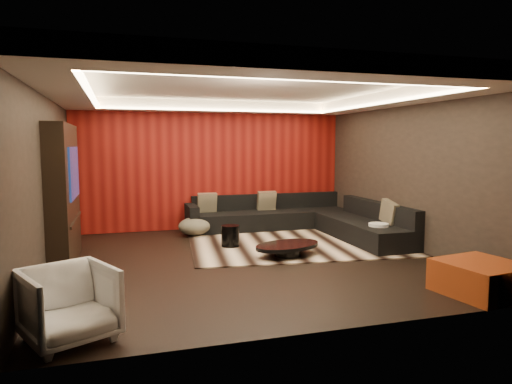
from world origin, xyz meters
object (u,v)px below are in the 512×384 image
object	(u,v)px
drum_stool	(230,236)
white_side_table	(378,236)
armchair	(69,304)
sectional_sofa	(303,221)
orange_ottoman	(481,278)
coffee_table	(288,250)

from	to	relation	value
drum_stool	white_side_table	bearing A→B (deg)	-17.55
armchair	sectional_sofa	distance (m)	6.08
drum_stool	orange_ottoman	size ratio (longest dim) A/B	0.42
sectional_sofa	armchair	bearing A→B (deg)	-134.13
coffee_table	drum_stool	size ratio (longest dim) A/B	3.11
orange_ottoman	armchair	xyz separation A→B (m)	(-4.84, 0.00, 0.16)
white_side_table	sectional_sofa	bearing A→B (deg)	114.04
drum_stool	white_side_table	world-z (taller)	white_side_table
orange_ottoman	armchair	world-z (taller)	armchair
sectional_sofa	white_side_table	bearing A→B (deg)	-65.96
orange_ottoman	white_side_table	bearing A→B (deg)	86.62
white_side_table	coffee_table	bearing A→B (deg)	-175.12
coffee_table	orange_ottoman	world-z (taller)	orange_ottoman
orange_ottoman	sectional_sofa	size ratio (longest dim) A/B	0.25
drum_stool	orange_ottoman	distance (m)	4.23
drum_stool	sectional_sofa	size ratio (longest dim) A/B	0.11
white_side_table	sectional_sofa	size ratio (longest dim) A/B	0.12
drum_stool	white_side_table	distance (m)	2.71
white_side_table	orange_ottoman	bearing A→B (deg)	-93.38
armchair	sectional_sofa	world-z (taller)	sectional_sofa
white_side_table	orange_ottoman	world-z (taller)	white_side_table
armchair	orange_ottoman	bearing A→B (deg)	-25.99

